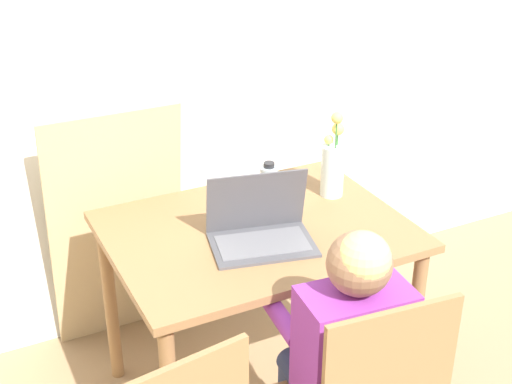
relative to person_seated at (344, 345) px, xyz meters
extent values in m
cube|color=white|center=(0.06, 1.31, 0.59)|extent=(6.40, 0.05, 2.50)
cube|color=olive|center=(0.01, 0.60, 0.07)|extent=(1.03, 0.78, 0.03)
cylinder|color=olive|center=(0.48, 0.26, -0.30)|extent=(0.05, 0.05, 0.71)
cylinder|color=olive|center=(-0.45, 0.94, -0.30)|extent=(0.05, 0.05, 0.71)
cylinder|color=olive|center=(0.48, 0.94, -0.30)|extent=(0.05, 0.05, 0.71)
cube|color=purple|center=(0.00, -0.05, 0.00)|extent=(0.32, 0.21, 0.44)
sphere|color=#936B4C|center=(0.00, -0.05, 0.31)|extent=(0.18, 0.18, 0.18)
sphere|color=#D8BC72|center=(-0.01, -0.06, 0.33)|extent=(0.15, 0.15, 0.15)
cylinder|color=navy|center=(0.08, 0.08, -0.21)|extent=(0.12, 0.29, 0.09)
cylinder|color=purple|center=(0.15, 0.15, 0.02)|extent=(0.08, 0.24, 0.06)
cylinder|color=purple|center=(-0.12, 0.17, 0.02)|extent=(0.08, 0.24, 0.06)
cube|color=#4C4C51|center=(-0.02, 0.48, 0.09)|extent=(0.39, 0.30, 0.01)
cube|color=slate|center=(-0.02, 0.48, 0.09)|extent=(0.33, 0.23, 0.00)
cube|color=#4C4C51|center=(0.00, 0.56, 0.21)|extent=(0.35, 0.13, 0.23)
cube|color=black|center=(0.00, 0.57, 0.21)|extent=(0.31, 0.12, 0.20)
cylinder|color=silver|center=(0.38, 0.70, 0.18)|extent=(0.09, 0.09, 0.20)
cylinder|color=#3D7A38|center=(0.40, 0.71, 0.23)|extent=(0.01, 0.01, 0.22)
sphere|color=#EFDB66|center=(0.40, 0.71, 0.35)|extent=(0.05, 0.05, 0.05)
cylinder|color=#3D7A38|center=(0.37, 0.71, 0.21)|extent=(0.01, 0.01, 0.18)
sphere|color=#EFDB66|center=(0.37, 0.71, 0.31)|extent=(0.04, 0.04, 0.04)
cylinder|color=#3D7A38|center=(0.38, 0.68, 0.26)|extent=(0.01, 0.01, 0.28)
sphere|color=#EFDB66|center=(0.38, 0.68, 0.40)|extent=(0.04, 0.04, 0.04)
cylinder|color=silver|center=(0.12, 0.72, 0.16)|extent=(0.07, 0.07, 0.16)
cylinder|color=#262628|center=(0.12, 0.72, 0.25)|extent=(0.04, 0.04, 0.02)
cube|color=tan|center=(-0.34, 1.17, -0.13)|extent=(0.55, 0.16, 1.06)
camera|label=1|loc=(-0.96, -1.35, 1.32)|focal=50.00mm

